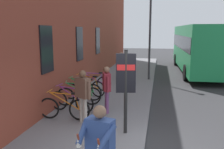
{
  "coord_description": "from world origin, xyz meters",
  "views": [
    {
      "loc": [
        -5.75,
        -0.3,
        3.05
      ],
      "look_at": [
        2.1,
        1.23,
        1.59
      ],
      "focal_mm": 39.25,
      "sensor_mm": 36.0,
      "label": 1
    }
  ],
  "objects_px": {
    "bicycle_under_window": "(82,91)",
    "pedestrian_near_bus": "(107,85)",
    "tourist_with_hotdogs": "(99,142)",
    "bicycle_beside_lamp": "(88,87)",
    "city_bus": "(198,46)",
    "bicycle_far_end": "(72,101)",
    "bicycle_end_of_row": "(64,108)",
    "bicycle_leaning_wall": "(79,96)",
    "street_lamp": "(150,26)",
    "pedestrian_by_facade": "(121,62)",
    "bicycle_by_door": "(93,83)",
    "transit_info_sign": "(126,79)",
    "pedestrian_crossing_street": "(83,91)"
  },
  "relations": [
    {
      "from": "bicycle_leaning_wall",
      "to": "street_lamp",
      "type": "height_order",
      "value": "street_lamp"
    },
    {
      "from": "tourist_with_hotdogs",
      "to": "bicycle_under_window",
      "type": "bearing_deg",
      "value": 20.84
    },
    {
      "from": "bicycle_end_of_row",
      "to": "pedestrian_by_facade",
      "type": "xyz_separation_m",
      "value": [
        7.18,
        -0.76,
        0.61
      ]
    },
    {
      "from": "transit_info_sign",
      "to": "pedestrian_crossing_street",
      "type": "distance_m",
      "value": 1.61
    },
    {
      "from": "pedestrian_near_bus",
      "to": "pedestrian_crossing_street",
      "type": "bearing_deg",
      "value": 154.87
    },
    {
      "from": "bicycle_by_door",
      "to": "bicycle_far_end",
      "type": "bearing_deg",
      "value": -179.3
    },
    {
      "from": "bicycle_end_of_row",
      "to": "bicycle_by_door",
      "type": "distance_m",
      "value": 3.89
    },
    {
      "from": "bicycle_far_end",
      "to": "bicycle_leaning_wall",
      "type": "bearing_deg",
      "value": -1.29
    },
    {
      "from": "pedestrian_by_facade",
      "to": "tourist_with_hotdogs",
      "type": "height_order",
      "value": "tourist_with_hotdogs"
    },
    {
      "from": "tourist_with_hotdogs",
      "to": "bicycle_far_end",
      "type": "bearing_deg",
      "value": 26.22
    },
    {
      "from": "pedestrian_crossing_street",
      "to": "bicycle_beside_lamp",
      "type": "bearing_deg",
      "value": 13.69
    },
    {
      "from": "bicycle_far_end",
      "to": "transit_info_sign",
      "type": "xyz_separation_m",
      "value": [
        -1.47,
        -2.17,
        1.21
      ]
    },
    {
      "from": "pedestrian_near_bus",
      "to": "tourist_with_hotdogs",
      "type": "xyz_separation_m",
      "value": [
        -4.43,
        -0.84,
        0.02
      ]
    },
    {
      "from": "bicycle_under_window",
      "to": "city_bus",
      "type": "bearing_deg",
      "value": -33.3
    },
    {
      "from": "transit_info_sign",
      "to": "pedestrian_near_bus",
      "type": "height_order",
      "value": "transit_info_sign"
    },
    {
      "from": "pedestrian_near_bus",
      "to": "street_lamp",
      "type": "relative_size",
      "value": 0.31
    },
    {
      "from": "bicycle_under_window",
      "to": "city_bus",
      "type": "relative_size",
      "value": 0.17
    },
    {
      "from": "transit_info_sign",
      "to": "pedestrian_crossing_street",
      "type": "xyz_separation_m",
      "value": [
        0.51,
        1.42,
        -0.56
      ]
    },
    {
      "from": "pedestrian_by_facade",
      "to": "tourist_with_hotdogs",
      "type": "bearing_deg",
      "value": -173.01
    },
    {
      "from": "bicycle_end_of_row",
      "to": "bicycle_leaning_wall",
      "type": "relative_size",
      "value": 1.03
    },
    {
      "from": "bicycle_by_door",
      "to": "pedestrian_by_facade",
      "type": "bearing_deg",
      "value": -14.3
    },
    {
      "from": "bicycle_beside_lamp",
      "to": "tourist_with_hotdogs",
      "type": "height_order",
      "value": "tourist_with_hotdogs"
    },
    {
      "from": "pedestrian_by_facade",
      "to": "tourist_with_hotdogs",
      "type": "xyz_separation_m",
      "value": [
        -10.68,
        -1.31,
        0.04
      ]
    },
    {
      "from": "pedestrian_near_bus",
      "to": "pedestrian_by_facade",
      "type": "relative_size",
      "value": 1.02
    },
    {
      "from": "transit_info_sign",
      "to": "pedestrian_near_bus",
      "type": "bearing_deg",
      "value": 29.0
    },
    {
      "from": "transit_info_sign",
      "to": "street_lamp",
      "type": "relative_size",
      "value": 0.45
    },
    {
      "from": "bicycle_by_door",
      "to": "pedestrian_by_facade",
      "type": "height_order",
      "value": "pedestrian_by_facade"
    },
    {
      "from": "bicycle_leaning_wall",
      "to": "pedestrian_crossing_street",
      "type": "bearing_deg",
      "value": -157.35
    },
    {
      "from": "city_bus",
      "to": "pedestrian_by_facade",
      "type": "xyz_separation_m",
      "value": [
        -4.11,
        4.97,
        -0.8
      ]
    },
    {
      "from": "bicycle_far_end",
      "to": "street_lamp",
      "type": "bearing_deg",
      "value": -20.68
    },
    {
      "from": "bicycle_by_door",
      "to": "street_lamp",
      "type": "bearing_deg",
      "value": -36.0
    },
    {
      "from": "bicycle_under_window",
      "to": "transit_info_sign",
      "type": "xyz_separation_m",
      "value": [
        -3.02,
        -2.28,
        1.21
      ]
    },
    {
      "from": "bicycle_by_door",
      "to": "pedestrian_near_bus",
      "type": "relative_size",
      "value": 1.03
    },
    {
      "from": "bicycle_beside_lamp",
      "to": "street_lamp",
      "type": "relative_size",
      "value": 0.32
    },
    {
      "from": "bicycle_end_of_row",
      "to": "bicycle_leaning_wall",
      "type": "height_order",
      "value": "same"
    },
    {
      "from": "city_bus",
      "to": "pedestrian_crossing_street",
      "type": "height_order",
      "value": "city_bus"
    },
    {
      "from": "transit_info_sign",
      "to": "tourist_with_hotdogs",
      "type": "distance_m",
      "value": 2.87
    },
    {
      "from": "bicycle_far_end",
      "to": "tourist_with_hotdogs",
      "type": "bearing_deg",
      "value": -153.78
    },
    {
      "from": "bicycle_under_window",
      "to": "pedestrian_near_bus",
      "type": "relative_size",
      "value": 1.06
    },
    {
      "from": "bicycle_end_of_row",
      "to": "city_bus",
      "type": "distance_m",
      "value": 12.74
    },
    {
      "from": "bicycle_under_window",
      "to": "bicycle_beside_lamp",
      "type": "distance_m",
      "value": 0.74
    },
    {
      "from": "bicycle_beside_lamp",
      "to": "pedestrian_near_bus",
      "type": "xyz_separation_m",
      "value": [
        -2.13,
        -1.31,
        0.63
      ]
    },
    {
      "from": "bicycle_under_window",
      "to": "tourist_with_hotdogs",
      "type": "distance_m",
      "value": 6.27
    },
    {
      "from": "bicycle_under_window",
      "to": "transit_info_sign",
      "type": "height_order",
      "value": "transit_info_sign"
    },
    {
      "from": "tourist_with_hotdogs",
      "to": "street_lamp",
      "type": "relative_size",
      "value": 0.31
    },
    {
      "from": "bicycle_end_of_row",
      "to": "street_lamp",
      "type": "bearing_deg",
      "value": -18.3
    },
    {
      "from": "bicycle_far_end",
      "to": "transit_info_sign",
      "type": "distance_m",
      "value": 2.89
    },
    {
      "from": "bicycle_end_of_row",
      "to": "bicycle_under_window",
      "type": "height_order",
      "value": "same"
    },
    {
      "from": "transit_info_sign",
      "to": "city_bus",
      "type": "relative_size",
      "value": 0.23
    },
    {
      "from": "street_lamp",
      "to": "pedestrian_by_facade",
      "type": "bearing_deg",
      "value": 95.72
    }
  ]
}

